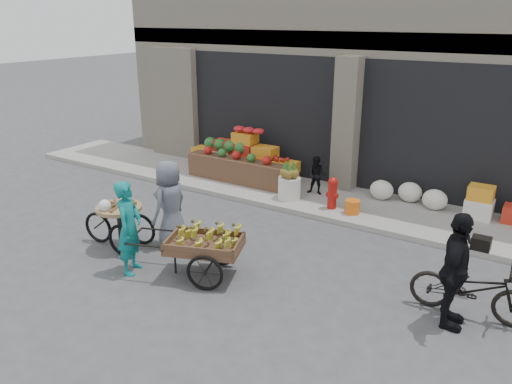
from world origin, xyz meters
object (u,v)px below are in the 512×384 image
Objects in this scene: pineapple_bin at (289,188)px; seated_person at (317,175)px; orange_bucket at (352,207)px; vendor_woman at (129,228)px; banana_cart at (202,242)px; bicycle at (472,288)px; fire_hydrant at (332,192)px; cyclist at (455,271)px; vendor_grey at (170,204)px; tricycle_cart at (120,220)px.

seated_person is (0.40, 0.60, 0.21)m from pineapple_bin.
orange_bucket is 4.83m from vendor_woman.
seated_person reaches higher than banana_cart.
seated_person reaches higher than bicycle.
bicycle reaches higher than fire_hydrant.
cyclist is (2.65, -2.96, 0.58)m from orange_bucket.
seated_person is 4.42m from banana_cart.
cyclist is (3.79, 0.76, 0.23)m from banana_cart.
vendor_woman is 0.95× the size of bicycle.
vendor_grey reaches higher than banana_cart.
orange_bucket is at bearing -50.60° from vendor_woman.
tricycle_cart is at bearing 158.56° from banana_cart.
vendor_grey is 0.97× the size of bicycle.
pineapple_bin is 4.40m from vendor_woman.
vendor_grey is (-0.79, -3.17, 0.47)m from pineapple_bin.
vendor_grey is (-0.12, 1.16, 0.02)m from vendor_woman.
vendor_woman is (-1.13, -0.51, 0.19)m from banana_cart.
tricycle_cart is at bearing -52.86° from vendor_grey.
vendor_woman is 5.40m from bicycle.
bicycle is at bearing -3.81° from banana_cart.
pineapple_bin is at bearing 177.40° from fire_hydrant.
pineapple_bin is 0.73× the size of fire_hydrant.
fire_hydrant is 0.49× the size of tricycle_cart.
bicycle is (3.35, -2.61, -0.05)m from fire_hydrant.
seated_person is 0.42× the size of banana_cart.
tricycle_cart reaches higher than orange_bucket.
cyclist is at bearing -53.49° from seated_person.
fire_hydrant is at bearing -2.60° from pineapple_bin.
vendor_woman reaches higher than bicycle.
vendor_woman is at bearing 103.67° from bicycle.
pineapple_bin is 0.32× the size of vendor_woman.
vendor_woman is at bearing 3.63° from vendor_grey.
orange_bucket is 0.34× the size of seated_person.
banana_cart is at bearing -88.20° from vendor_woman.
cyclist is at bearing -0.85° from tricycle_cart.
seated_person is at bearing 58.43° from tricycle_cart.
fire_hydrant is 0.55m from orange_bucket.
fire_hydrant is 0.76× the size of seated_person.
tricycle_cart is 6.07m from bicycle.
banana_cart is at bearing -107.03° from orange_bucket.
bicycle is 0.60m from cyclist.
bicycle is at bearing 2.66° from tricycle_cart.
fire_hydrant is 0.32× the size of banana_cart.
banana_cart is 1.98m from tricycle_cart.
tricycle_cart is (-1.92, -4.37, -0.02)m from seated_person.
orange_bucket is (1.60, -0.10, -0.10)m from pineapple_bin.
orange_bucket is 3.84m from bicycle.
seated_person is at bearing 56.31° from pineapple_bin.
seated_person reaches higher than orange_bucket.
seated_person is 4.77m from tricycle_cart.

